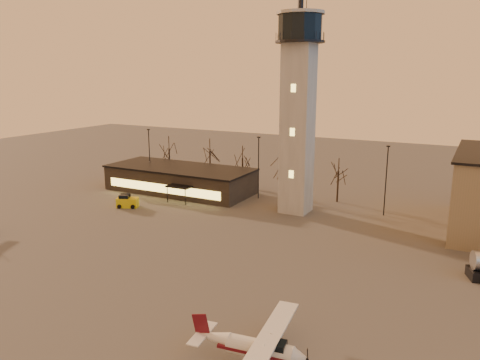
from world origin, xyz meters
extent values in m
plane|color=#3F3C3B|center=(0.00, 0.00, 0.00)|extent=(220.00, 220.00, 0.00)
cube|color=gray|center=(0.00, 30.00, 12.00)|extent=(4.00, 4.00, 24.00)
cylinder|color=black|center=(0.00, 30.00, 24.15)|extent=(6.80, 6.80, 0.30)
cylinder|color=black|center=(0.00, 30.00, 26.00)|extent=(6.00, 6.00, 3.40)
cylinder|color=gray|center=(0.00, 30.00, 27.90)|extent=(6.60, 6.60, 0.40)
cylinder|color=black|center=(0.00, 30.00, 29.30)|extent=(0.70, 0.70, 2.40)
cube|color=black|center=(-22.00, 32.00, 2.00)|extent=(25.00, 10.00, 4.00)
cube|color=black|center=(-22.00, 32.00, 4.15)|extent=(25.40, 10.40, 0.30)
cube|color=#FBD158|center=(-22.00, 26.98, 1.60)|extent=(22.00, 0.08, 1.40)
cube|color=black|center=(-18.00, 26.00, 2.60)|extent=(4.00, 2.00, 0.20)
cylinder|color=black|center=(-30.00, 34.00, 5.00)|extent=(0.16, 0.16, 10.00)
cube|color=black|center=(-30.00, 34.00, 10.05)|extent=(0.50, 0.25, 0.18)
cylinder|color=black|center=(-8.00, 34.00, 5.00)|extent=(0.16, 0.16, 10.00)
cube|color=black|center=(-8.00, 34.00, 10.05)|extent=(0.50, 0.25, 0.18)
cylinder|color=black|center=(12.00, 34.00, 5.00)|extent=(0.16, 0.16, 10.00)
cube|color=black|center=(12.00, 34.00, 10.05)|extent=(0.50, 0.25, 0.18)
cylinder|color=black|center=(-30.00, 40.00, 2.87)|extent=(0.28, 0.28, 5.74)
cylinder|color=black|center=(-14.00, 40.00, 2.62)|extent=(0.28, 0.28, 5.25)
cylinder|color=black|center=(-5.00, 36.00, 3.08)|extent=(0.28, 0.28, 6.16)
cylinder|color=black|center=(4.00, 38.00, 2.48)|extent=(0.28, 0.28, 4.97)
cylinder|color=black|center=(-22.00, 42.00, 2.80)|extent=(0.28, 0.28, 5.60)
cylinder|color=silver|center=(11.42, -6.33, 1.29)|extent=(4.88, 1.89, 1.34)
cone|color=silver|center=(14.19, -6.00, 1.29)|extent=(1.07, 1.38, 1.28)
cone|color=silver|center=(7.93, -6.74, 1.45)|extent=(2.60, 1.42, 1.14)
cube|color=black|center=(12.45, -6.21, 1.76)|extent=(1.67, 1.26, 0.72)
cube|color=#4F0B14|center=(11.21, -6.35, 1.24)|extent=(5.70, 2.03, 0.23)
cube|color=silver|center=(11.93, -6.27, 2.10)|extent=(2.87, 11.47, 0.14)
cube|color=silver|center=(7.01, -6.85, 1.55)|extent=(1.32, 3.50, 0.08)
cube|color=#4F0B14|center=(6.90, -6.86, 2.27)|extent=(1.43, 0.25, 1.75)
cube|color=gold|center=(-23.47, 20.15, 0.73)|extent=(3.53, 2.78, 1.46)
cube|color=black|center=(-23.85, 19.98, 1.56)|extent=(1.92, 1.92, 0.83)
camera|label=1|loc=(23.66, -32.66, 20.03)|focal=35.00mm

